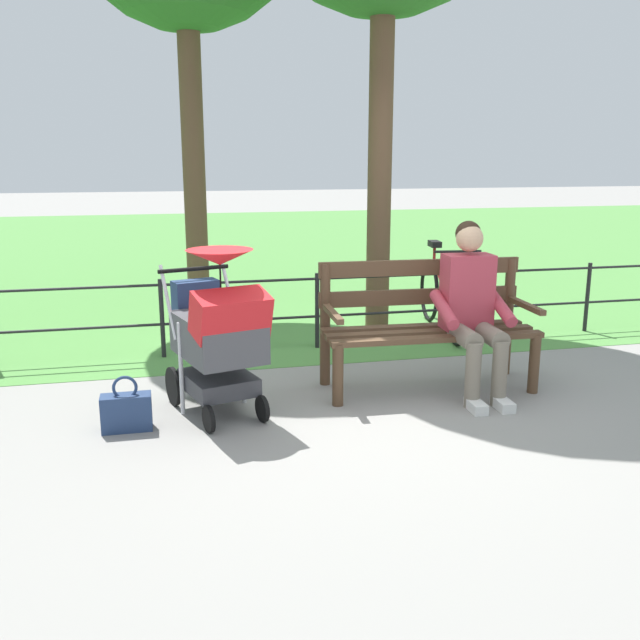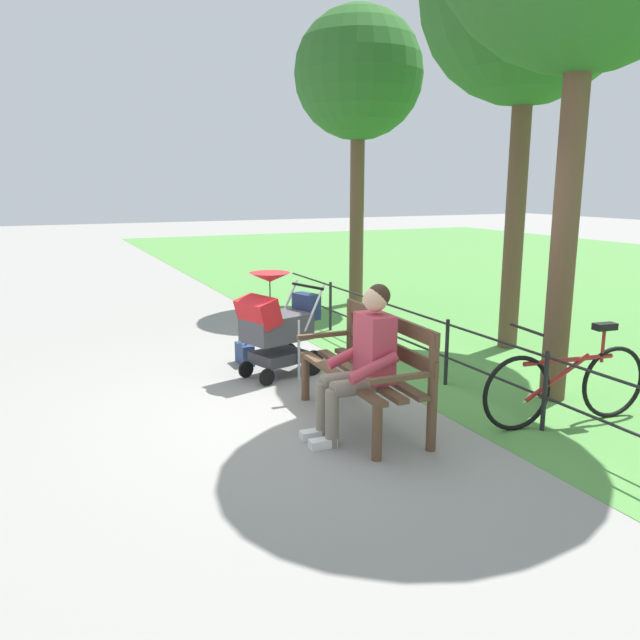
% 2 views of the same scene
% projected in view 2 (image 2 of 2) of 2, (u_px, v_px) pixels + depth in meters
% --- Properties ---
extents(ground_plane, '(60.00, 60.00, 0.00)m').
position_uv_depth(ground_plane, '(330.00, 403.00, 6.11)').
color(ground_plane, gray).
extents(park_bench, '(1.62, 0.66, 0.96)m').
position_uv_depth(park_bench, '(370.00, 364.00, 5.54)').
color(park_bench, brown).
rests_on(park_bench, ground).
extents(person_on_bench, '(0.55, 0.74, 1.28)m').
position_uv_depth(person_on_bench, '(362.00, 357.00, 5.18)').
color(person_on_bench, slate).
rests_on(person_on_bench, ground).
extents(stroller, '(0.72, 0.98, 1.15)m').
position_uv_depth(stroller, '(276.00, 323.00, 6.83)').
color(stroller, black).
rests_on(stroller, ground).
extents(handbag, '(0.32, 0.14, 0.37)m').
position_uv_depth(handbag, '(245.00, 353.00, 7.41)').
color(handbag, navy).
rests_on(handbag, ground).
extents(park_fence, '(8.36, 0.04, 0.70)m').
position_uv_depth(park_fence, '(464.00, 352.00, 6.32)').
color(park_fence, black).
rests_on(park_fence, ground).
extents(tree_behind_fence, '(2.11, 2.11, 4.87)m').
position_uv_depth(tree_behind_fence, '(358.00, 76.00, 10.37)').
color(tree_behind_fence, brown).
rests_on(tree_behind_fence, ground).
extents(bicycle, '(0.44, 1.65, 0.89)m').
position_uv_depth(bicycle, '(567.00, 384.00, 5.51)').
color(bicycle, black).
rests_on(bicycle, ground).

